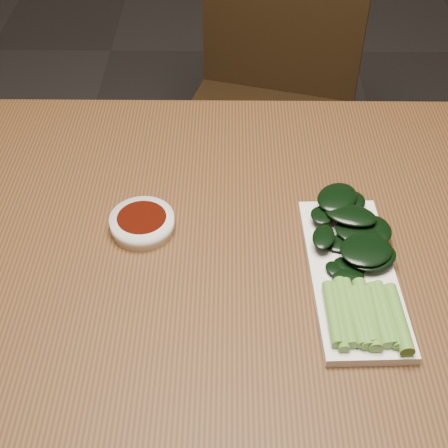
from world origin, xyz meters
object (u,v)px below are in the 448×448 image
Objects in this scene: sauce_bowl at (142,223)px; serving_plate at (352,274)px; chair_far at (269,99)px; gai_lan at (359,267)px; table at (234,285)px.

serving_plate is at bearing -17.34° from sauce_bowl.
serving_plate is at bearing -69.94° from chair_far.
gai_lan is (0.01, -0.00, 0.02)m from serving_plate.
table is 4.49× the size of gai_lan.
serving_plate is at bearing -16.02° from table.
gai_lan reaches higher than serving_plate.
sauce_bowl is 0.30× the size of gai_lan.
chair_far is at bearing 94.25° from serving_plate.
table is 0.17m from sauce_bowl.
sauce_bowl is at bearing 162.48° from gai_lan.
gai_lan is at bearing -26.14° from serving_plate.
chair_far is at bearing 73.31° from sauce_bowl.
serving_plate reaches higher than table.
gai_lan reaches higher than table.
sauce_bowl reaches higher than serving_plate.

